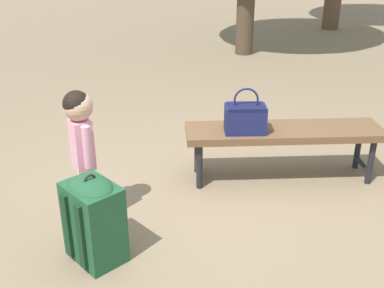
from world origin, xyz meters
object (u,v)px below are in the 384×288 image
Objects in this scene: handbag at (245,117)px; child_standing at (81,136)px; park_bench at (284,135)px; backpack_large at (94,217)px.

child_standing reaches higher than handbag.
handbag reaches higher than park_bench.
child_standing is (1.62, 0.17, 0.26)m from park_bench.
handbag is 0.38× the size of child_standing.
child_standing is at bearing 6.08° from park_bench.
park_bench is 1.65m from child_standing.
handbag is 0.61× the size of backpack_large.
backpack_large is at bearing 22.12° from park_bench.
park_bench is 1.70× the size of child_standing.
child_standing is 1.62× the size of backpack_large.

